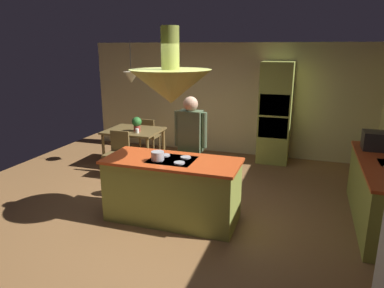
# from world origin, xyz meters

# --- Properties ---
(ground) EXTENTS (8.16, 8.16, 0.00)m
(ground) POSITION_xyz_m (0.00, 0.00, 0.00)
(ground) COLOR olive
(wall_back) EXTENTS (6.80, 0.10, 2.55)m
(wall_back) POSITION_xyz_m (0.00, 3.45, 1.27)
(wall_back) COLOR beige
(wall_back) RESTS_ON ground
(kitchen_island) EXTENTS (1.93, 0.83, 0.94)m
(kitchen_island) POSITION_xyz_m (0.00, -0.20, 0.46)
(kitchen_island) COLOR #939E42
(kitchen_island) RESTS_ON ground
(counter_run_right) EXTENTS (0.73, 2.27, 0.92)m
(counter_run_right) POSITION_xyz_m (2.84, 0.60, 0.47)
(counter_run_right) COLOR #939E42
(counter_run_right) RESTS_ON ground
(oven_tower) EXTENTS (0.66, 0.62, 2.16)m
(oven_tower) POSITION_xyz_m (1.10, 3.04, 1.08)
(oven_tower) COLOR #939E42
(oven_tower) RESTS_ON ground
(dining_table) EXTENTS (1.13, 0.94, 0.76)m
(dining_table) POSITION_xyz_m (-1.70, 1.90, 0.67)
(dining_table) COLOR brown
(dining_table) RESTS_ON ground
(person_at_island) EXTENTS (0.53, 0.23, 1.73)m
(person_at_island) POSITION_xyz_m (0.05, 0.49, 1.00)
(person_at_island) COLOR tan
(person_at_island) RESTS_ON ground
(range_hood) EXTENTS (1.10, 1.10, 1.00)m
(range_hood) POSITION_xyz_m (0.00, -0.20, 1.97)
(range_hood) COLOR #939E42
(pendant_light_over_table) EXTENTS (0.32, 0.32, 0.82)m
(pendant_light_over_table) POSITION_xyz_m (-1.70, 1.90, 1.86)
(pendant_light_over_table) COLOR beige
(chair_facing_island) EXTENTS (0.40, 0.40, 0.87)m
(chair_facing_island) POSITION_xyz_m (-1.70, 1.21, 0.50)
(chair_facing_island) COLOR brown
(chair_facing_island) RESTS_ON ground
(chair_by_back_wall) EXTENTS (0.40, 0.40, 0.87)m
(chair_by_back_wall) POSITION_xyz_m (-1.70, 2.59, 0.50)
(chair_by_back_wall) COLOR brown
(chair_by_back_wall) RESTS_ON ground
(potted_plant_on_table) EXTENTS (0.20, 0.20, 0.30)m
(potted_plant_on_table) POSITION_xyz_m (-1.57, 1.81, 0.93)
(potted_plant_on_table) COLOR #99382D
(potted_plant_on_table) RESTS_ON dining_table
(cup_on_table) EXTENTS (0.07, 0.07, 0.09)m
(cup_on_table) POSITION_xyz_m (-1.50, 1.66, 0.81)
(cup_on_table) COLOR white
(cup_on_table) RESTS_ON dining_table
(microwave_on_counter) EXTENTS (0.46, 0.36, 0.28)m
(microwave_on_counter) POSITION_xyz_m (2.84, 1.27, 1.06)
(microwave_on_counter) COLOR #232326
(microwave_on_counter) RESTS_ON counter_run_right
(cooking_pot_on_cooktop) EXTENTS (0.18, 0.18, 0.12)m
(cooking_pot_on_cooktop) POSITION_xyz_m (-0.16, -0.33, 1.00)
(cooking_pot_on_cooktop) COLOR #B2B2B7
(cooking_pot_on_cooktop) RESTS_ON kitchen_island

